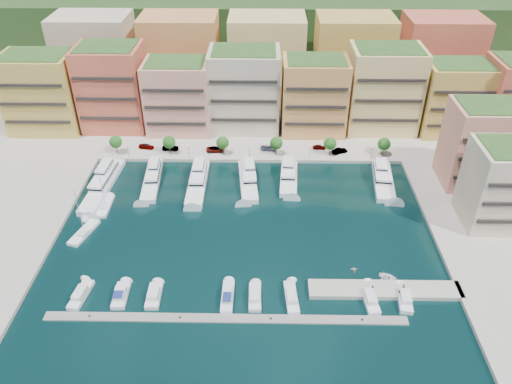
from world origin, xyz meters
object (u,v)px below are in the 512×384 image
car_4 (319,147)px  tender_2 (388,277)px  tree_4 (330,144)px  tree_3 (276,143)px  cruiser_8 (370,299)px  cruiser_2 (154,296)px  tree_5 (384,144)px  tender_1 (354,269)px  yacht_6 (383,178)px  cruiser_0 (81,295)px  cruiser_6 (291,298)px  cruiser_4 (228,297)px  tree_0 (116,142)px  lamppost_1 (188,149)px  lamppost_2 (249,150)px  cruiser_9 (405,299)px  car_1 (170,148)px  yacht_0 (104,182)px  yacht_3 (248,178)px  car_0 (146,146)px  car_5 (340,151)px  tree_1 (169,142)px  lamppost_0 (128,148)px  car_2 (216,149)px  sailboat_2 (105,207)px  yacht_1 (152,178)px  lamppost_3 (310,150)px  person_1 (403,288)px  person_0 (372,288)px  sailboat_1 (84,233)px  tree_2 (223,143)px  lamppost_4 (372,151)px  yacht_2 (198,179)px

car_4 → tender_2: bearing=-167.2°
tree_4 → tree_3: bearing=180.0°
cruiser_8 → cruiser_2: bearing=180.0°
tree_5 → tender_1: tree_5 is taller
tree_4 → cruiser_8: 58.29m
yacht_6 → cruiser_0: size_ratio=2.33×
tree_4 → cruiser_6: bearing=-103.3°
cruiser_4 → tree_0: bearing=122.5°
lamppost_1 → cruiser_8: 71.36m
tree_3 → tree_5: (32.00, 0.00, 0.00)m
tree_0 → lamppost_2: 40.08m
tender_2 → tree_3: bearing=47.6°
cruiser_9 → car_1: 83.29m
yacht_0 → yacht_3: (39.74, 2.77, 0.00)m
car_0 → car_5: 59.00m
tree_1 → lamppost_0: size_ratio=1.35×
cruiser_9 → tender_2: (-2.06, 6.56, -0.14)m
tree_1 → lamppost_2: (24.00, -2.30, -0.92)m
tree_5 → cruiser_6: bearing=-117.1°
tender_2 → tree_5: bearing=13.7°
lamppost_1 → car_2: 8.69m
tree_4 → cruiser_0: 81.77m
lamppost_0 → sailboat_2: sailboat_2 is taller
sailboat_2 → car_4: size_ratio=3.32×
tree_0 → tree_5: bearing=0.0°
cruiser_6 → cruiser_8: same height
cruiser_4 → yacht_3: bearing=86.3°
cruiser_6 → cruiser_9: size_ratio=1.16×
yacht_1 → cruiser_4: (23.84, -44.04, -0.52)m
lamppost_3 → tender_1: lamppost_3 is taller
lamppost_0 → person_1: lamppost_0 is taller
person_0 → tender_1: bearing=-28.7°
tree_0 → tender_2: 88.20m
lamppost_1 → yacht_3: 21.51m
lamppost_3 → tender_1: (6.42, -46.82, -3.40)m
sailboat_1 → tender_1: (63.42, -11.55, 0.12)m
car_5 → person_0: size_ratio=2.71×
yacht_1 → yacht_6: 64.35m
yacht_1 → cruiser_8: size_ratio=2.41×
tree_3 → person_0: tree_3 is taller
tree_2 → lamppost_4: bearing=-3.0°
yacht_2 → cruiser_6: yacht_2 is taller
lamppost_2 → sailboat_1: (-39.00, -35.27, -3.52)m
tree_2 → sailboat_1: 48.91m
tree_4 → tree_5: bearing=0.0°
cruiser_9 → tender_2: 6.88m
cruiser_8 → car_2: size_ratio=1.55×
lamppost_4 → yacht_3: bearing=-162.3°
yacht_1 → lamppost_2: bearing=23.8°
cruiser_0 → yacht_1: bearing=81.4°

